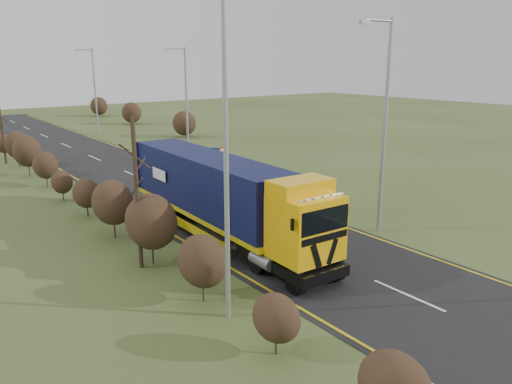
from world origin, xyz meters
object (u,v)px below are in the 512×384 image
at_px(streetlight_near, 383,119).
at_px(lorry, 221,194).
at_px(car_red_hatchback, 203,155).
at_px(speed_sign, 223,157).
at_px(car_blue_sedan, 215,155).

bearing_deg(streetlight_near, lorry, 151.49).
bearing_deg(car_red_hatchback, speed_sign, 74.59).
xyz_separation_m(lorry, car_red_hatchback, (8.20, 15.44, -1.49)).
bearing_deg(car_red_hatchback, streetlight_near, 87.56).
bearing_deg(lorry, car_red_hatchback, 63.90).
height_order(car_red_hatchback, streetlight_near, streetlight_near).
relative_size(lorry, car_blue_sedan, 3.75).
bearing_deg(speed_sign, streetlight_near, -88.85).
relative_size(lorry, streetlight_near, 1.42).
bearing_deg(car_blue_sedan, car_red_hatchback, 42.05).
bearing_deg(lorry, streetlight_near, -26.65).
bearing_deg(car_red_hatchback, car_blue_sedan, -173.40).
height_order(car_blue_sedan, speed_sign, speed_sign).
xyz_separation_m(streetlight_near, speed_sign, (-0.26, 13.22, -3.80)).
distance_m(lorry, speed_sign, 11.54).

